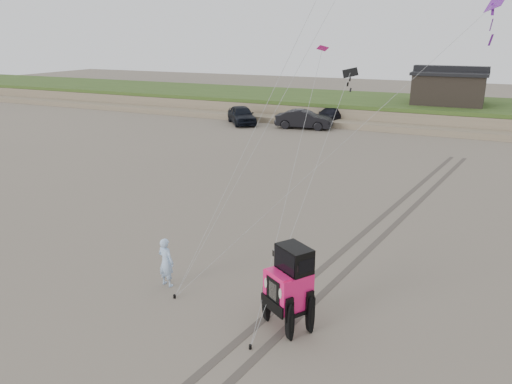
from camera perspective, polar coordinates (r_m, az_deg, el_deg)
ground at (r=15.21m, az=0.03°, el=-13.23°), size 160.00×160.00×0.00m
dune_ridge at (r=50.13m, az=18.66°, el=8.72°), size 160.00×14.25×1.73m
cabin at (r=49.18m, az=21.21°, el=11.15°), size 6.40×5.40×3.35m
truck_a at (r=45.54m, az=-1.65°, el=8.80°), size 4.55×4.93×1.64m
truck_b at (r=43.43m, az=5.49°, el=8.27°), size 5.01×2.29×1.59m
truck_c at (r=46.34m, az=8.60°, el=8.65°), size 3.22×5.33×1.44m
jeep at (r=13.98m, az=3.69°, el=-11.77°), size 4.61×5.48×1.90m
man at (r=16.40m, az=-10.25°, el=-7.89°), size 0.65×0.49×1.64m
kite_flock at (r=22.40m, az=18.15°, el=20.16°), size 7.13×5.10×5.70m
stake_main at (r=15.94m, az=-9.30°, el=-11.70°), size 0.08×0.08×0.12m
stake_aux at (r=13.53m, az=-0.66°, el=-17.29°), size 0.08×0.08×0.12m
tire_tracks at (r=21.60m, az=13.97°, el=-4.08°), size 5.22×29.74×0.01m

